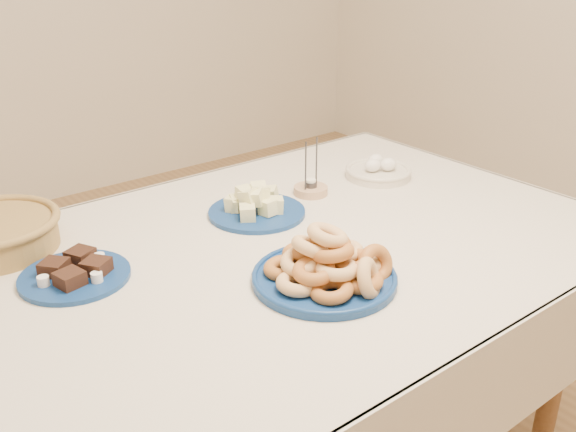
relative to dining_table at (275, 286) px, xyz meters
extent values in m
cylinder|color=brown|center=(0.70, 0.40, -0.28)|extent=(0.06, 0.06, 0.72)
cylinder|color=brown|center=(0.70, -0.40, -0.28)|extent=(0.06, 0.06, 0.72)
cube|color=beige|center=(0.00, 0.00, 0.10)|extent=(1.70, 1.10, 0.02)
cube|color=beige|center=(0.00, 0.55, -0.03)|extent=(1.70, 0.01, 0.28)
cube|color=beige|center=(0.00, -0.55, -0.03)|extent=(1.70, 0.01, 0.28)
cube|color=beige|center=(0.85, 0.00, -0.03)|extent=(0.01, 1.10, 0.28)
cylinder|color=navy|center=(-0.02, -0.20, 0.11)|extent=(0.41, 0.41, 0.02)
torus|color=navy|center=(-0.02, -0.20, 0.12)|extent=(0.42, 0.42, 0.01)
torus|color=tan|center=(0.06, -0.15, 0.14)|extent=(0.11, 0.11, 0.03)
torus|color=#945121|center=(-0.01, -0.11, 0.14)|extent=(0.11, 0.12, 0.03)
torus|color=#945121|center=(-0.08, -0.14, 0.14)|extent=(0.13, 0.13, 0.04)
torus|color=tan|center=(-0.10, -0.21, 0.14)|extent=(0.11, 0.11, 0.04)
torus|color=#945121|center=(-0.06, -0.27, 0.14)|extent=(0.12, 0.12, 0.04)
torus|color=#945121|center=(0.01, -0.28, 0.14)|extent=(0.13, 0.13, 0.03)
torus|color=tan|center=(0.07, -0.23, 0.14)|extent=(0.09, 0.09, 0.03)
torus|color=tan|center=(0.02, -0.15, 0.16)|extent=(0.13, 0.13, 0.03)
torus|color=#945121|center=(-0.03, -0.15, 0.16)|extent=(0.12, 0.12, 0.05)
torus|color=tan|center=(-0.06, -0.18, 0.16)|extent=(0.12, 0.12, 0.05)
torus|color=#945121|center=(-0.07, -0.22, 0.16)|extent=(0.12, 0.12, 0.04)
torus|color=tan|center=(-0.03, -0.25, 0.16)|extent=(0.13, 0.13, 0.04)
torus|color=#945121|center=(0.02, -0.24, 0.16)|extent=(0.10, 0.09, 0.03)
torus|color=tan|center=(0.04, -0.20, 0.16)|extent=(0.12, 0.12, 0.04)
torus|color=#945121|center=(0.01, -0.19, 0.19)|extent=(0.13, 0.13, 0.05)
torus|color=tan|center=(-0.04, -0.18, 0.19)|extent=(0.10, 0.10, 0.06)
torus|color=#945121|center=(-0.02, -0.23, 0.19)|extent=(0.09, 0.10, 0.05)
torus|color=tan|center=(-0.01, -0.20, 0.22)|extent=(0.13, 0.12, 0.05)
torus|color=tan|center=(0.01, -0.30, 0.15)|extent=(0.11, 0.10, 0.10)
torus|color=#945121|center=(0.07, -0.27, 0.15)|extent=(0.09, 0.06, 0.09)
cylinder|color=navy|center=(0.08, 0.19, 0.11)|extent=(0.26, 0.26, 0.01)
cube|color=#ECEB95|center=(0.14, 0.21, 0.14)|extent=(0.06, 0.06, 0.05)
cube|color=#ECEB95|center=(0.05, 0.17, 0.17)|extent=(0.05, 0.06, 0.05)
cube|color=#ECEB95|center=(0.03, 0.15, 0.14)|extent=(0.06, 0.06, 0.05)
cube|color=#ECEB95|center=(0.08, 0.18, 0.17)|extent=(0.05, 0.05, 0.05)
cube|color=#ECEB95|center=(0.11, 0.14, 0.14)|extent=(0.06, 0.06, 0.04)
cube|color=#ECEB95|center=(0.03, 0.22, 0.14)|extent=(0.06, 0.06, 0.04)
cube|color=#ECEB95|center=(0.08, 0.18, 0.17)|extent=(0.06, 0.05, 0.05)
cube|color=#ECEB95|center=(0.05, 0.20, 0.17)|extent=(0.04, 0.05, 0.04)
cube|color=#ECEB95|center=(0.06, 0.16, 0.17)|extent=(0.06, 0.06, 0.05)
cube|color=#ECEB95|center=(0.09, 0.19, 0.17)|extent=(0.06, 0.06, 0.05)
cube|color=#ECEB95|center=(0.09, 0.14, 0.14)|extent=(0.04, 0.05, 0.04)
cube|color=#ECEB95|center=(0.04, 0.21, 0.14)|extent=(0.05, 0.06, 0.05)
cube|color=#ECEB95|center=(0.08, 0.18, 0.17)|extent=(0.05, 0.05, 0.05)
cube|color=#ECEB95|center=(0.10, 0.24, 0.14)|extent=(0.06, 0.06, 0.05)
cylinder|color=navy|center=(-0.43, 0.15, 0.11)|extent=(0.31, 0.31, 0.01)
cube|color=black|center=(-0.46, 0.11, 0.13)|extent=(0.06, 0.06, 0.03)
cube|color=black|center=(-0.39, 0.13, 0.13)|extent=(0.07, 0.07, 0.03)
cube|color=black|center=(-0.47, 0.18, 0.13)|extent=(0.07, 0.07, 0.03)
cube|color=black|center=(-0.40, 0.20, 0.13)|extent=(0.07, 0.07, 0.03)
cylinder|color=white|center=(-0.50, 0.14, 0.13)|extent=(0.03, 0.03, 0.02)
cylinder|color=white|center=(-0.41, 0.09, 0.13)|extent=(0.03, 0.03, 0.02)
cylinder|color=white|center=(-0.37, 0.17, 0.13)|extent=(0.03, 0.03, 0.02)
cylinder|color=tan|center=(0.29, 0.21, 0.12)|extent=(0.12, 0.12, 0.02)
cylinder|color=#3D3C41|center=(0.29, 0.21, 0.14)|extent=(0.04, 0.04, 0.02)
cylinder|color=white|center=(0.29, 0.21, 0.15)|extent=(0.04, 0.04, 0.01)
cylinder|color=#3D3C41|center=(0.26, 0.20, 0.20)|extent=(0.01, 0.01, 0.14)
cylinder|color=#3D3C41|center=(0.32, 0.22, 0.20)|extent=(0.01, 0.01, 0.14)
cylinder|color=beige|center=(0.54, 0.18, 0.12)|extent=(0.24, 0.24, 0.03)
torus|color=beige|center=(0.54, 0.18, 0.13)|extent=(0.25, 0.25, 0.01)
ellipsoid|color=white|center=(0.51, 0.18, 0.15)|extent=(0.06, 0.05, 0.04)
ellipsoid|color=white|center=(0.55, 0.16, 0.15)|extent=(0.06, 0.05, 0.04)
ellipsoid|color=white|center=(0.55, 0.21, 0.15)|extent=(0.06, 0.05, 0.04)
camera|label=1|loc=(-0.83, -1.09, 0.80)|focal=40.00mm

